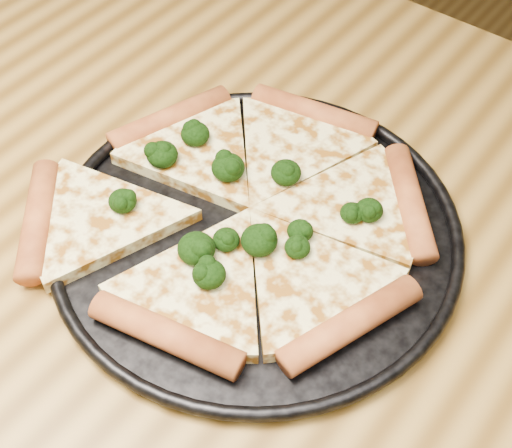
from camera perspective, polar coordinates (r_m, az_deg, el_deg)
The scene contains 4 objects.
dining_table at distance 0.71m, azimuth -8.59°, elevation -5.42°, with size 1.20×0.90×0.75m.
pizza_pan at distance 0.62m, azimuth -0.00°, elevation -0.49°, with size 0.35×0.35×0.02m.
pizza at distance 0.62m, azimuth -1.12°, elevation 1.10°, with size 0.35×0.33×0.02m.
broccoli_florets at distance 0.62m, azimuth -1.74°, elevation 1.47°, with size 0.21×0.16×0.02m.
Camera 1 is at (0.33, -0.25, 1.24)m, focal length 51.68 mm.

